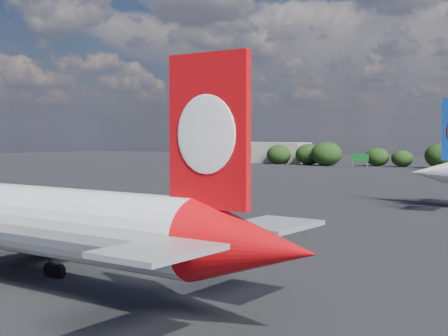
% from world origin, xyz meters
% --- Properties ---
extents(ground, '(500.00, 500.00, 0.00)m').
position_xyz_m(ground, '(0.00, 60.00, 0.00)').
color(ground, black).
rests_on(ground, ground).
extents(qantas_airliner, '(46.99, 44.79, 15.33)m').
position_xyz_m(qantas_airliner, '(6.17, -1.94, 4.67)').
color(qantas_airliner, white).
rests_on(qantas_airliner, ground).
extents(terminal_building, '(42.00, 16.00, 8.00)m').
position_xyz_m(terminal_building, '(-65.00, 192.00, 4.00)').
color(terminal_building, gray).
rests_on(terminal_building, ground).
extents(highway_sign, '(6.00, 0.30, 4.50)m').
position_xyz_m(highway_sign, '(-18.00, 176.00, 3.13)').
color(highway_sign, '#136124').
rests_on(highway_sign, ground).
extents(horizon_treeline, '(204.21, 16.94, 9.18)m').
position_xyz_m(horizon_treeline, '(6.35, 180.29, 4.00)').
color(horizon_treeline, black).
rests_on(horizon_treeline, ground).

